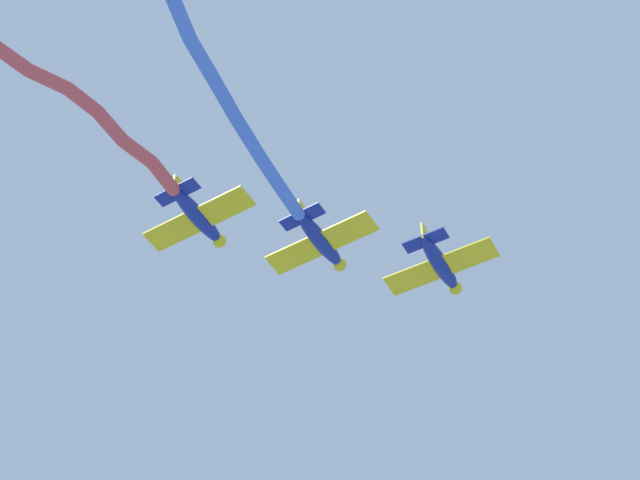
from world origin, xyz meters
The scene contains 5 objects.
airplane_lead centered at (0.76, 5.17, 63.70)m, with size 7.49×5.71×1.85m.
airplane_left_wing centered at (-6.11, 1.66, 63.95)m, with size 7.47×5.72×1.85m.
smoke_trail_left_wing centered at (-8.25, -9.44, 62.98)m, with size 3.38×18.08×2.70m.
airplane_right_wing centered at (-12.98, -1.84, 64.20)m, with size 7.47×5.73×1.85m.
smoke_trail_right_wing centered at (-19.19, -13.93, 64.38)m, with size 13.66×18.62×2.01m.
Camera 1 is at (6.42, -49.08, 4.26)m, focal length 71.88 mm.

